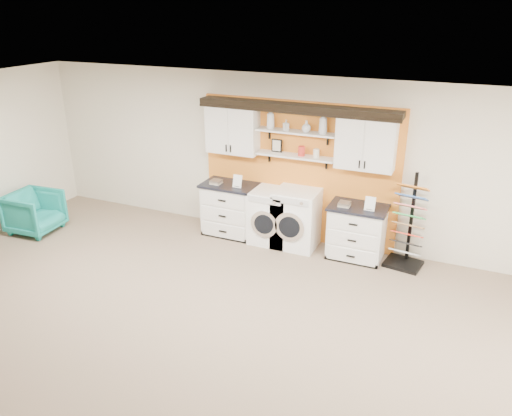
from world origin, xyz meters
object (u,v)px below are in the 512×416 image
at_px(washer, 272,216).
at_px(armchair, 35,212).
at_px(dryer, 296,218).
at_px(base_cabinet_right, 357,232).
at_px(base_cabinet_left, 230,209).
at_px(sample_rack, 407,237).

xyz_separation_m(washer, armchair, (-4.04, -1.33, -0.10)).
height_order(dryer, armchair, dryer).
bearing_deg(dryer, armchair, -163.46).
relative_size(base_cabinet_right, dryer, 0.91).
distance_m(base_cabinet_right, washer, 1.47).
height_order(washer, armchair, washer).
xyz_separation_m(base_cabinet_right, armchair, (-5.52, -1.34, -0.07)).
distance_m(base_cabinet_left, armchair, 3.52).
bearing_deg(base_cabinet_right, washer, -179.87).
height_order(base_cabinet_left, base_cabinet_right, base_cabinet_left).
bearing_deg(armchair, base_cabinet_left, -71.69).
bearing_deg(sample_rack, base_cabinet_left, -170.36).
bearing_deg(dryer, sample_rack, 1.13).
relative_size(base_cabinet_right, sample_rack, 0.61).
relative_size(washer, dryer, 0.94).
bearing_deg(base_cabinet_left, washer, -0.25).
xyz_separation_m(sample_rack, armchair, (-6.29, -1.37, -0.12)).
bearing_deg(armchair, dryer, -77.48).
height_order(dryer, sample_rack, sample_rack).
relative_size(base_cabinet_left, armchair, 1.17).
bearing_deg(base_cabinet_right, sample_rack, 2.38).
xyz_separation_m(base_cabinet_left, armchair, (-3.26, -1.34, -0.10)).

